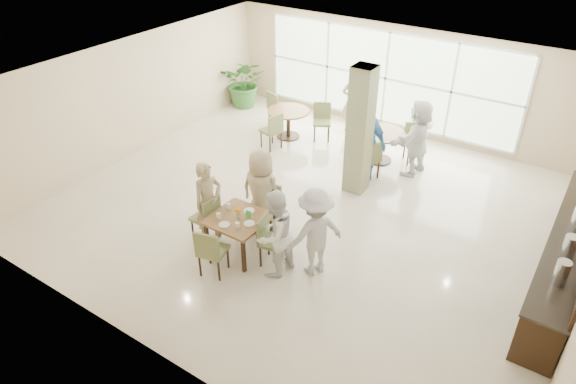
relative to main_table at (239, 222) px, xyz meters
The scene contains 20 objects.
ground 2.09m from the main_table, 79.34° to the left, with size 10.00×10.00×0.00m, color beige.
room_shell 2.24m from the main_table, 79.34° to the left, with size 10.00×10.00×10.00m.
window_bank 6.45m from the main_table, 91.20° to the left, with size 7.00×0.04×7.00m.
column 3.32m from the main_table, 76.31° to the left, with size 0.45×0.45×2.80m, color #7A8059.
main_table is the anchor object (origin of this frame).
round_table_left 4.92m from the main_table, 113.11° to the left, with size 1.09×1.09×0.75m.
round_table_right 4.70m from the main_table, 82.16° to the left, with size 1.11×1.11×0.75m.
chairs_main_table 0.19m from the main_table, 112.90° to the left, with size 1.99×2.04×0.95m.
chairs_table_left 4.94m from the main_table, 112.57° to the left, with size 2.07×1.86×0.95m.
chairs_table_right 4.66m from the main_table, 81.61° to the left, with size 2.00×1.91×0.95m.
tabletop_clutter 0.16m from the main_table, 116.83° to the right, with size 0.75×0.78×0.21m.
buffet_counter 5.63m from the main_table, 25.82° to the left, with size 0.64×4.70×1.95m.
potted_plant 6.94m from the main_table, 126.65° to the left, with size 1.31×1.31×1.46m, color #306729.
teen_left 0.74m from the main_table, behind, with size 0.59×0.39×1.62m, color tan.
teen_far 0.82m from the main_table, 94.78° to the left, with size 0.84×0.46×1.73m, color tan.
teen_right 0.89m from the main_table, ahead, with size 0.79×0.62×1.63m, color white.
teen_standing 1.45m from the main_table, 11.57° to the left, with size 1.07×0.61×1.65m, color #B3B3B5.
adult_a 3.76m from the main_table, 79.58° to the left, with size 1.12×0.64×1.91m, color #448ACC.
adult_b 4.83m from the main_table, 71.31° to the left, with size 1.66×0.72×1.79m, color white.
adult_standing 5.83m from the main_table, 97.06° to the left, with size 0.61×0.40×1.67m, color tan.
Camera 1 is at (4.51, -7.70, 6.00)m, focal length 32.00 mm.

